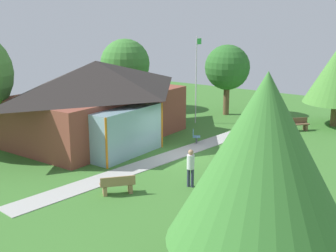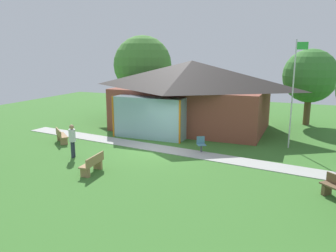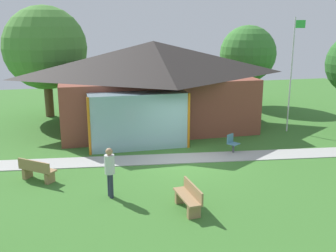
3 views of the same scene
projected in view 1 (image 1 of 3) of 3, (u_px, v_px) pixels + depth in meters
name	position (u px, v px, depth m)	size (l,w,h in m)	color
ground_plane	(182.00, 155.00, 24.19)	(44.00, 44.00, 0.00)	#3D752D
pavilion	(98.00, 99.00, 26.85)	(11.20, 8.07, 4.81)	brown
footpath	(176.00, 154.00, 24.39)	(20.26, 1.30, 0.03)	#ADADA8
flagpole	(196.00, 76.00, 30.60)	(0.64, 0.08, 6.05)	silver
bench_front_center	(245.00, 171.00, 20.66)	(0.56, 1.53, 0.84)	#9E7A51
bench_lawn_far_right	(298.00, 125.00, 29.26)	(1.40, 1.34, 0.84)	brown
bench_mid_left	(118.00, 185.00, 18.92)	(1.44, 1.29, 0.84)	#9E7A51
patio_chair_lawn_spare	(195.00, 137.00, 26.30)	(0.60, 0.60, 0.86)	teal
visitor_strolling_lawn	(191.00, 165.00, 19.57)	(0.34, 0.34, 1.74)	#2D3347
tree_behind_pavilion_right	(125.00, 64.00, 35.25)	(3.93, 3.93, 5.64)	brown
tree_east_hedge	(227.00, 68.00, 33.21)	(3.39, 3.39, 5.32)	brown
tree_lawn_corner	(264.00, 160.00, 11.14)	(4.98, 4.98, 6.20)	brown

